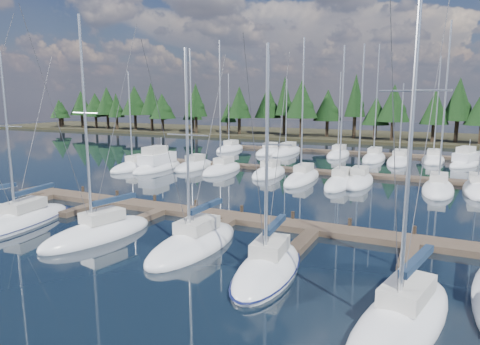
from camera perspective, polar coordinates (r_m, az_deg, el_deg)
The scene contains 13 objects.
ground at distance 42.09m, azimuth 6.71°, elevation -2.23°, with size 260.00×260.00×0.00m, color black.
far_shore at distance 100.19m, azimuth 18.10°, elevation 4.54°, with size 220.00×30.00×0.60m, color #2C2818.
main_dock at distance 30.72m, azimuth -1.10°, elevation -6.34°, with size 44.00×6.13×0.90m.
back_docks at distance 60.64m, azimuth 12.81°, elevation 1.50°, with size 50.00×21.80×0.40m.
front_sailboat_1 at distance 33.77m, azimuth -27.15°, elevation -5.83°, with size 4.31×9.72×12.62m.
front_sailboat_2 at distance 28.97m, azimuth -18.36°, elevation -7.67°, with size 4.15×8.38×14.38m.
front_sailboat_3 at distance 25.80m, azimuth -6.17°, elevation -9.43°, with size 3.26×8.44×12.29m.
front_sailboat_4 at distance 22.18m, azimuth 3.73°, elevation -12.69°, with size 3.54×8.10×12.06m.
front_sailboat_5 at distance 18.66m, azimuth 20.80°, elevation -17.83°, with size 4.57×9.46×16.43m.
back_sailboat_rows at distance 56.37m, azimuth 12.07°, elevation 0.97°, with size 44.34×32.91×16.92m.
motor_yacht_left at distance 54.59m, azimuth -10.94°, elevation 0.99°, with size 3.69×9.66×4.75m.
motor_yacht_right at distance 64.00m, azimuth 27.90°, elevation 1.26°, with size 5.53×8.71×4.13m.
tree_line at distance 90.09m, azimuth 17.42°, elevation 8.40°, with size 186.33×11.82×13.06m.
Camera 1 is at (13.36, -8.94, 8.79)m, focal length 32.00 mm.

